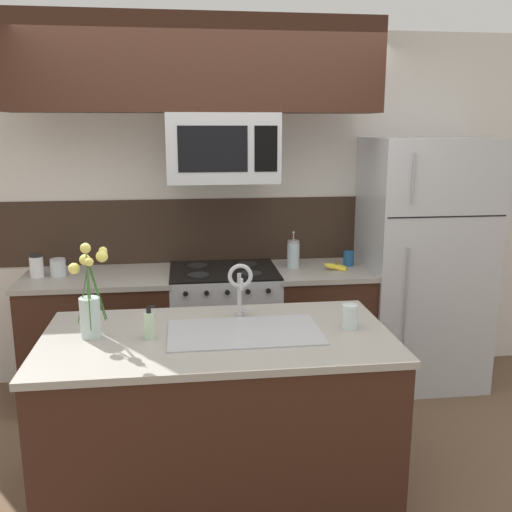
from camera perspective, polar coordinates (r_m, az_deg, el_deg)
The scene contains 20 objects.
ground_plane at distance 3.59m, azimuth -1.95°, elevation -19.44°, with size 10.00×10.00×0.00m, color brown.
rear_partition at distance 4.39m, azimuth 0.25°, elevation 4.75°, with size 5.20×0.10×2.60m, color silver.
splash_band at distance 4.33m, azimuth -3.60°, elevation 2.60°, with size 3.42×0.01×0.48m, color #332319.
back_counter_left at distance 4.23m, azimuth -15.24°, elevation -7.83°, with size 1.03×0.65×0.91m.
back_counter_right at distance 4.30m, azimuth 6.43°, elevation -7.09°, with size 0.70×0.65×0.91m.
stove_range at distance 4.19m, azimuth -3.17°, elevation -7.48°, with size 0.76×0.64×0.93m.
microwave at distance 3.92m, azimuth -3.39°, elevation 10.74°, with size 0.74×0.40×0.46m.
upper_cabinet_band at distance 3.89m, azimuth -6.02°, elevation 18.48°, with size 2.43×0.34×0.60m, color #381E14.
refrigerator at distance 4.43m, azimuth 16.23°, elevation -0.68°, with size 0.87×0.74×1.84m.
storage_jar_tall at distance 4.16m, azimuth -21.09°, elevation -0.91°, with size 0.09×0.09×0.16m.
storage_jar_medium at distance 4.14m, azimuth -19.18°, elevation -1.09°, with size 0.11×0.11×0.12m.
banana_bunch at distance 4.13m, azimuth 8.03°, elevation -1.08°, with size 0.19×0.12×0.08m.
french_press at distance 4.16m, azimuth 3.74°, elevation 0.21°, with size 0.09×0.09×0.27m.
coffee_tin at distance 4.26m, azimuth 9.24°, elevation -0.25°, with size 0.08×0.08×0.11m, color #1E5184.
island_counter at distance 3.05m, azimuth -3.74°, elevation -15.80°, with size 1.73×0.91×0.91m.
kitchen_sink at distance 2.90m, azimuth -1.14°, elevation -8.96°, with size 0.76×0.44×0.16m.
sink_faucet at distance 3.02m, azimuth -1.59°, elevation -2.72°, with size 0.14×0.14×0.31m.
dish_soap_bottle at distance 2.83m, azimuth -10.63°, elevation -6.78°, with size 0.06×0.05×0.16m.
drinking_glass at distance 2.96m, azimuth 9.35°, elevation -5.99°, with size 0.08×0.08×0.12m.
flower_vase at distance 2.88m, azimuth -16.24°, elevation -4.79°, with size 0.19×0.20×0.49m.
Camera 1 is at (-0.27, -3.02, 1.92)m, focal length 40.00 mm.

